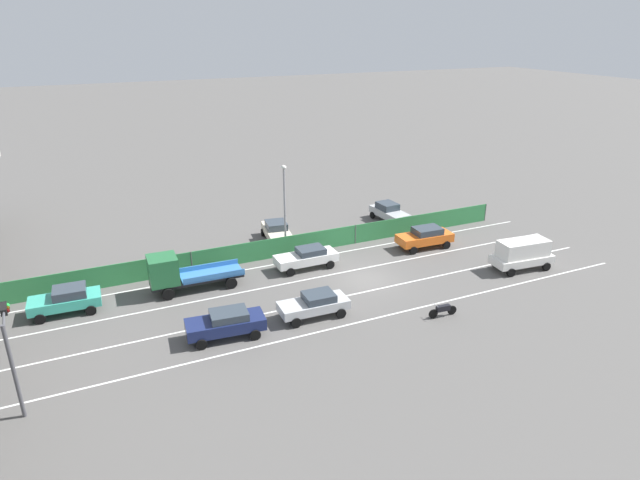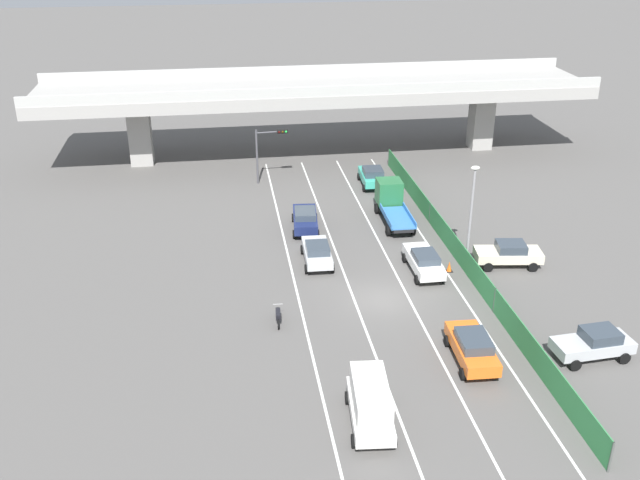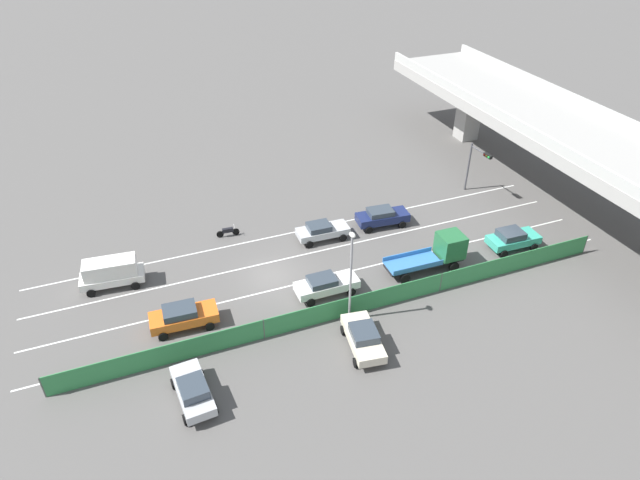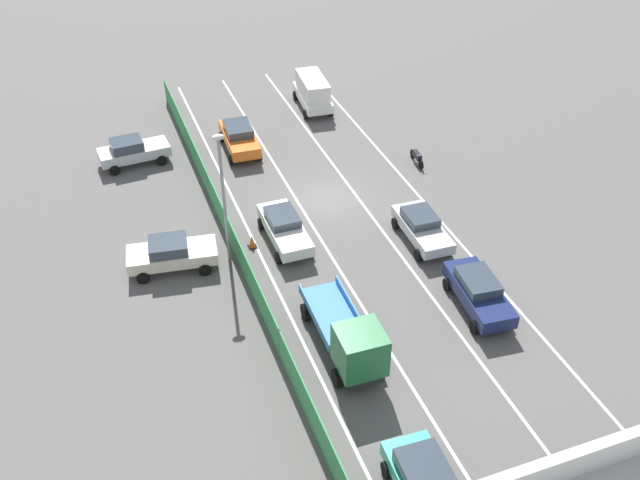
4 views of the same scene
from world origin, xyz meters
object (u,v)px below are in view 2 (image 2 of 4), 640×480
flatbed_truck_blue (391,201)px  parked_sedan_cream (509,253)px  street_lamp (472,207)px  traffic_cone (449,267)px  parked_wagon_silver (594,343)px  car_sedan_silver (317,252)px  car_van_white (370,402)px  traffic_light (268,145)px  car_hatchback_white (424,261)px  motorcycle (278,316)px  car_taxi_teal (372,176)px  car_sedan_navy (305,218)px  car_taxi_orange (472,347)px

flatbed_truck_blue → parked_sedan_cream: 10.97m
street_lamp → traffic_cone: (-1.37, -0.57, -4.01)m
flatbed_truck_blue → traffic_cone: 9.72m
parked_wagon_silver → street_lamp: bearing=105.6°
street_lamp → car_sedan_silver: bearing=169.1°
car_sedan_silver → traffic_cone: size_ratio=6.07×
car_van_white → traffic_light: 33.10m
car_sedan_silver → car_hatchback_white: 7.21m
motorcycle → parked_sedan_cream: bearing=17.3°
car_taxi_teal → parked_wagon_silver: 27.98m
car_sedan_silver → motorcycle: (-3.35, -7.24, -0.40)m
parked_sedan_cream → traffic_light: bearing=128.7°
car_sedan_navy → flatbed_truck_blue: 7.11m
car_taxi_teal → traffic_cone: bearing=-84.2°
car_sedan_navy → car_hatchback_white: 10.59m
car_sedan_navy → motorcycle: car_sedan_navy is taller
car_taxi_teal → car_van_white: bearing=-102.5°
car_hatchback_white → traffic_light: 20.68m
car_taxi_teal → traffic_light: (-8.84, 2.15, 2.54)m
car_hatchback_white → motorcycle: 11.26m
flatbed_truck_blue → street_lamp: street_lamp is taller
street_lamp → car_hatchback_white: bearing=-171.2°
car_van_white → motorcycle: (-3.42, 9.56, -0.81)m
street_lamp → car_van_white: bearing=-123.5°
car_sedan_navy → traffic_light: size_ratio=0.96×
parked_sedan_cream → car_van_white: bearing=-131.0°
car_taxi_teal → car_taxi_orange: (-0.39, -26.69, 0.02)m
car_sedan_silver → street_lamp: 10.70m
car_van_white → flatbed_truck_blue: size_ratio=0.75×
car_sedan_silver → car_taxi_orange: bearing=-62.9°
car_sedan_silver → car_hatchback_white: size_ratio=0.95×
traffic_light → street_lamp: (11.89, -18.07, 0.88)m
motorcycle → parked_wagon_silver: size_ratio=0.45×
car_van_white → car_taxi_orange: bearing=32.7°
parked_wagon_silver → car_hatchback_white: bearing=120.1°
car_sedan_silver → parked_wagon_silver: (13.10, -13.27, 0.06)m
motorcycle → street_lamp: street_lamp is taller
car_van_white → flatbed_truck_blue: 24.79m
street_lamp → traffic_cone: street_lamp is taller
car_taxi_orange → traffic_light: (-8.45, 28.84, 2.52)m
car_taxi_teal → parked_sedan_cream: size_ratio=0.93×
car_sedan_silver → motorcycle: bearing=-114.9°
car_taxi_teal → traffic_light: traffic_light is taller
car_taxi_teal → car_sedan_navy: car_taxi_teal is taller
car_sedan_silver → traffic_light: size_ratio=0.90×
car_taxi_teal → traffic_light: size_ratio=0.89×
car_sedan_navy → flatbed_truck_blue: size_ratio=0.74×
parked_wagon_silver → car_sedan_navy: bearing=124.9°
car_taxi_orange → motorcycle: bearing=151.1°
car_taxi_orange → parked_sedan_cream: bearing=59.1°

